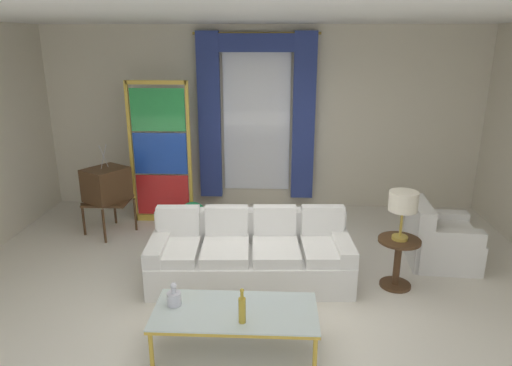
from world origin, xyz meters
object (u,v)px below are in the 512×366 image
object	(u,v)px
couch_white_long	(251,255)
coffee_table	(235,313)
armchair_white	(438,241)
peacock_figurine	(191,218)
vintage_tv	(106,186)
bottle_crystal_tall	(242,309)
table_lamp_brass	(403,203)
bottle_blue_decanter	(174,297)
round_side_table	(398,258)
stained_glass_divider	(161,156)

from	to	relation	value
couch_white_long	coffee_table	bearing A→B (deg)	-92.72
armchair_white	couch_white_long	bearing A→B (deg)	-167.16
peacock_figurine	vintage_tv	bearing A→B (deg)	-175.85
bottle_crystal_tall	table_lamp_brass	size ratio (longest dim) A/B	0.58
bottle_blue_decanter	table_lamp_brass	world-z (taller)	table_lamp_brass
round_side_table	stained_glass_divider	bearing A→B (deg)	149.23
couch_white_long	stained_glass_divider	distance (m)	2.44
coffee_table	round_side_table	xyz separation A→B (m)	(1.77, 1.23, -0.02)
coffee_table	bottle_blue_decanter	xyz separation A→B (m)	(-0.57, 0.07, 0.11)
bottle_crystal_tall	armchair_white	xyz separation A→B (m)	(2.36, 2.06, -0.26)
stained_glass_divider	coffee_table	bearing A→B (deg)	-65.55
round_side_table	coffee_table	bearing A→B (deg)	-145.20
couch_white_long	vintage_tv	world-z (taller)	vintage_tv
coffee_table	bottle_blue_decanter	bearing A→B (deg)	173.31
armchair_white	stained_glass_divider	xyz separation A→B (m)	(-3.86, 1.25, 0.77)
bottle_blue_decanter	bottle_crystal_tall	xyz separation A→B (m)	(0.65, -0.25, 0.06)
couch_white_long	table_lamp_brass	bearing A→B (deg)	-3.64
couch_white_long	coffee_table	size ratio (longest dim) A/B	1.59
vintage_tv	peacock_figurine	xyz separation A→B (m)	(1.21, 0.09, -0.51)
bottle_crystal_tall	stained_glass_divider	xyz separation A→B (m)	(-1.50, 3.30, 0.51)
stained_glass_divider	round_side_table	xyz separation A→B (m)	(3.19, -1.90, -0.70)
bottle_crystal_tall	armchair_white	size ratio (longest dim) A/B	0.37
armchair_white	table_lamp_brass	world-z (taller)	table_lamp_brass
coffee_table	round_side_table	distance (m)	2.15
vintage_tv	peacock_figurine	size ratio (longest dim) A/B	2.24
round_side_table	table_lamp_brass	xyz separation A→B (m)	(0.00, 0.00, 0.67)
stained_glass_divider	bottle_crystal_tall	bearing A→B (deg)	-65.61
armchair_white	peacock_figurine	size ratio (longest dim) A/B	1.46
coffee_table	stained_glass_divider	xyz separation A→B (m)	(-1.42, 3.13, 0.68)
bottle_crystal_tall	stained_glass_divider	distance (m)	3.66
stained_glass_divider	round_side_table	bearing A→B (deg)	-30.77
stained_glass_divider	bottle_blue_decanter	bearing A→B (deg)	-74.47
coffee_table	bottle_crystal_tall	distance (m)	0.26
couch_white_long	vintage_tv	bearing A→B (deg)	149.45
couch_white_long	stained_glass_divider	bearing A→B (deg)	129.68
vintage_tv	round_side_table	world-z (taller)	vintage_tv
vintage_tv	couch_white_long	bearing A→B (deg)	-30.55
couch_white_long	table_lamp_brass	world-z (taller)	table_lamp_brass
coffee_table	peacock_figurine	size ratio (longest dim) A/B	2.49
table_lamp_brass	armchair_white	bearing A→B (deg)	43.95
coffee_table	stained_glass_divider	world-z (taller)	stained_glass_divider
bottle_blue_decanter	armchair_white	size ratio (longest dim) A/B	0.26
couch_white_long	bottle_crystal_tall	bearing A→B (deg)	-89.48
table_lamp_brass	round_side_table	bearing A→B (deg)	-172.87
bottle_blue_decanter	vintage_tv	bearing A→B (deg)	121.11
armchair_white	coffee_table	bearing A→B (deg)	-142.43
bottle_crystal_tall	round_side_table	bearing A→B (deg)	39.78
armchair_white	bottle_crystal_tall	bearing A→B (deg)	-138.97
coffee_table	peacock_figurine	bearing A→B (deg)	108.43
bottle_blue_decanter	peacock_figurine	world-z (taller)	bottle_blue_decanter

